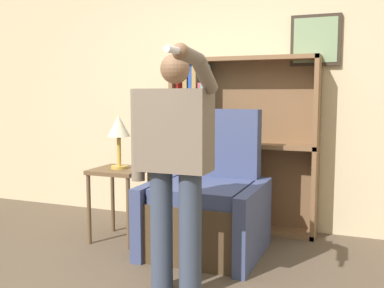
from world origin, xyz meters
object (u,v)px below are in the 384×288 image
at_px(bookcase, 224,146).
at_px(person_standing, 174,159).
at_px(table_lamp, 119,129).
at_px(side_table, 120,181).
at_px(armchair, 208,207).

xyz_separation_m(bookcase, person_standing, (0.17, -1.60, 0.09)).
distance_m(person_standing, table_lamp, 1.26).
height_order(bookcase, side_table, bookcase).
relative_size(bookcase, person_standing, 1.06).
bearing_deg(side_table, armchair, 2.15).
height_order(bookcase, table_lamp, bookcase).
bearing_deg(person_standing, side_table, 137.23).
bearing_deg(armchair, side_table, -177.85).
relative_size(bookcase, side_table, 2.54).
bearing_deg(armchair, table_lamp, -177.85).
height_order(person_standing, side_table, person_standing).
xyz_separation_m(bookcase, armchair, (0.09, -0.72, -0.45)).
xyz_separation_m(person_standing, side_table, (-0.92, 0.85, -0.37)).
bearing_deg(person_standing, armchair, 95.26).
bearing_deg(table_lamp, side_table, -75.96).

